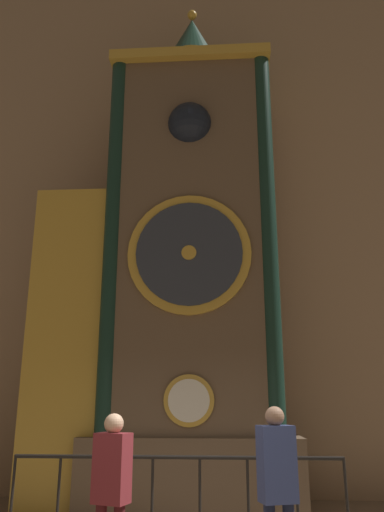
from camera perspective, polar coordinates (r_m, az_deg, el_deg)
cathedral_back_wall at (r=11.39m, az=0.57°, el=10.95°), size 24.00×0.32×13.87m
clock_tower at (r=9.06m, az=-2.42°, el=-1.93°), size 4.54×1.84×9.74m
railing_fence at (r=6.88m, az=-1.85°, el=-25.76°), size 4.21×0.05×1.07m
visitor_near at (r=5.46m, az=-9.18°, el=-24.15°), size 0.39×0.32×1.61m
visitor_far at (r=5.32m, az=9.74°, el=-23.90°), size 0.39×0.31×1.68m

